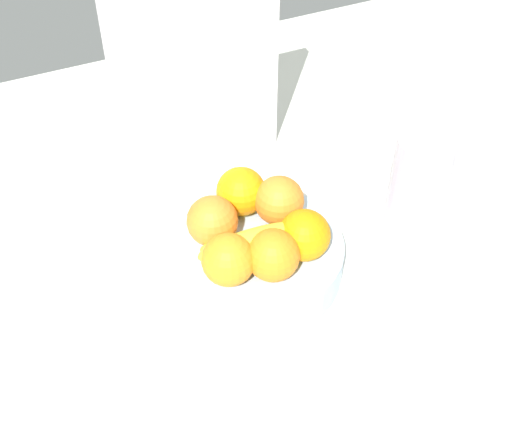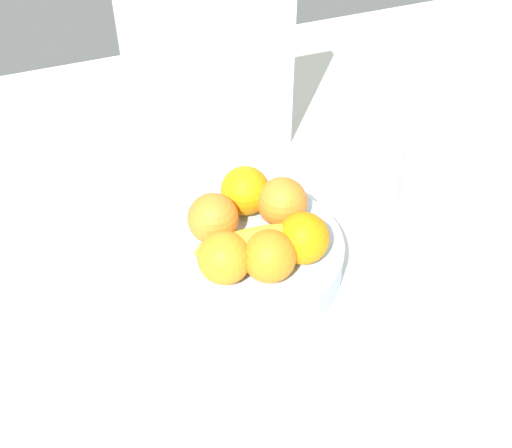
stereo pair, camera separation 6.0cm
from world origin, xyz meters
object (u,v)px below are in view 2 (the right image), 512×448
at_px(cutting_board, 211,69).
at_px(orange_back_left, 269,256).
at_px(jar_lid, 446,293).
at_px(banana_bunch, 256,244).
at_px(orange_center, 224,258).
at_px(thermos_tumbler, 423,201).
at_px(orange_front_left, 244,191).
at_px(orange_top_stack, 282,202).
at_px(fruit_bowl, 256,257).
at_px(orange_back_right, 303,238).
at_px(orange_front_right, 213,218).

bearing_deg(cutting_board, orange_back_left, -93.41).
bearing_deg(jar_lid, banana_bunch, 156.67).
bearing_deg(orange_center, thermos_tumbler, 2.43).
height_order(orange_front_left, cutting_board, cutting_board).
bearing_deg(orange_top_stack, fruit_bowl, -147.28).
bearing_deg(jar_lid, orange_front_left, 138.23).
relative_size(orange_center, jar_lid, 1.03).
xyz_separation_m(orange_back_left, orange_top_stack, (0.05, 0.10, 0.00)).
relative_size(orange_back_left, orange_back_right, 1.00).
distance_m(orange_back_left, orange_top_stack, 0.11).
bearing_deg(banana_bunch, orange_front_right, 125.66).
distance_m(orange_back_right, cutting_board, 0.34).
xyz_separation_m(orange_front_left, orange_center, (-0.07, -0.12, 0.00)).
bearing_deg(orange_top_stack, orange_front_right, -179.86).
xyz_separation_m(cutting_board, jar_lid, (0.22, -0.42, -0.17)).
height_order(fruit_bowl, orange_top_stack, orange_top_stack).
relative_size(orange_front_left, orange_center, 1.00).
relative_size(orange_front_right, thermos_tumbler, 0.38).
height_order(orange_front_right, banana_bunch, orange_front_right).
bearing_deg(orange_center, orange_top_stack, 34.86).
xyz_separation_m(cutting_board, thermos_tumbler, (0.23, -0.31, -0.08)).
distance_m(orange_center, banana_bunch, 0.05).
height_order(orange_front_right, orange_center, same).
relative_size(orange_front_right, jar_lid, 1.03).
relative_size(orange_front_left, thermos_tumbler, 0.38).
bearing_deg(thermos_tumbler, fruit_bowl, 172.66).
distance_m(orange_back_right, thermos_tumbler, 0.20).
distance_m(cutting_board, jar_lid, 0.51).
bearing_deg(fruit_bowl, cutting_board, 85.77).
height_order(orange_front_left, orange_front_right, same).
relative_size(orange_front_right, orange_back_left, 1.00).
height_order(orange_top_stack, cutting_board, cutting_board).
relative_size(fruit_bowl, orange_front_left, 3.46).
bearing_deg(fruit_bowl, orange_center, -143.39).
bearing_deg(banana_bunch, jar_lid, -23.33).
bearing_deg(orange_top_stack, orange_center, -145.14).
bearing_deg(orange_front_left, cutting_board, 86.18).
bearing_deg(fruit_bowl, banana_bunch, -108.69).
height_order(fruit_bowl, banana_bunch, banana_bunch).
relative_size(cutting_board, thermos_tumbler, 1.84).
height_order(orange_back_left, orange_top_stack, same).
bearing_deg(orange_back_right, thermos_tumbler, 3.86).
bearing_deg(orange_center, orange_back_left, -16.13).
height_order(banana_bunch, cutting_board, cutting_board).
relative_size(orange_back_left, jar_lid, 1.03).
distance_m(orange_back_left, jar_lid, 0.27).
distance_m(orange_center, thermos_tumbler, 0.31).
bearing_deg(orange_top_stack, jar_lid, -41.61).
bearing_deg(orange_front_right, cutting_board, 73.33).
distance_m(orange_front_right, orange_back_left, 0.11).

